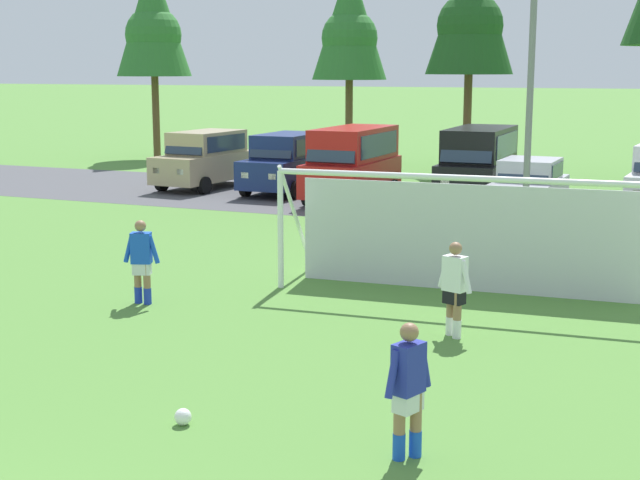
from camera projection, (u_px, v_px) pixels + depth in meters
name	position (u px, v px, depth m)	size (l,w,h in m)	color
ground_plane	(392.00, 266.00, 21.00)	(400.00, 400.00, 0.00)	#518438
parking_lot_strip	(487.00, 207.00, 30.03)	(52.00, 8.40, 0.01)	#4C4C51
soccer_ball	(183.00, 417.00, 11.62)	(0.22, 0.22, 0.22)	white
soccer_goal	(464.00, 230.00, 18.27)	(7.53, 2.42, 2.57)	white
player_striker_near	(142.00, 262.00, 17.51)	(0.74, 0.36, 1.64)	#936B4C
player_midfield_center	(454.00, 289.00, 15.33)	(0.69, 0.40, 1.64)	#936B4C
player_winger_left	(408.00, 391.00, 10.50)	(0.40, 0.69, 1.64)	#936B4C
parked_car_slot_far_left	(205.00, 159.00, 34.53)	(2.41, 4.73, 2.16)	tan
parked_car_slot_left	(287.00, 163.00, 33.20)	(2.15, 4.60, 2.16)	navy
parked_car_slot_center_left	(353.00, 162.00, 31.00)	(2.24, 4.82, 2.52)	red
parked_car_slot_center	(479.00, 163.00, 30.92)	(2.24, 4.82, 2.52)	black
parked_car_slot_center_right	(529.00, 186.00, 28.38)	(2.14, 4.25, 1.72)	#B2B2BC
tree_left_edge	(153.00, 21.00, 44.95)	(3.71, 3.71, 9.88)	brown
tree_mid_left	(350.00, 24.00, 43.03)	(3.58, 3.58, 9.53)	brown
tree_center_back	(470.00, 9.00, 39.23)	(3.82, 3.82, 10.19)	brown
street_lamp	(537.00, 75.00, 24.48)	(2.00, 0.32, 8.37)	slate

